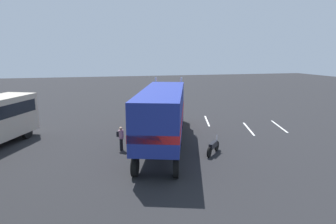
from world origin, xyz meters
TOP-DOWN VIEW (x-y plane):
  - ground_plane at (0.00, 0.00)m, footprint 120.00×120.00m
  - lane_stripe_near at (0.66, -3.50)m, footprint 4.27×1.38m
  - lane_stripe_mid at (-3.03, -5.93)m, footprint 4.25×1.47m
  - lane_stripe_far at (-2.89, -9.06)m, footprint 4.26×1.41m
  - semi_truck at (-5.71, 2.31)m, footprint 14.22×6.79m
  - person_bystander at (-6.04, 5.39)m, footprint 0.39×0.48m
  - motorcycle at (-8.25, -0.41)m, footprint 1.63×1.49m

SIDE VIEW (x-z plane):
  - ground_plane at x=0.00m, z-range 0.00..0.00m
  - lane_stripe_near at x=0.66m, z-range 0.00..0.01m
  - lane_stripe_mid at x=-3.03m, z-range 0.00..0.01m
  - lane_stripe_far at x=-2.89m, z-range 0.00..0.01m
  - motorcycle at x=-8.25m, z-range -0.08..1.04m
  - person_bystander at x=-6.04m, z-range 0.08..1.71m
  - semi_truck at x=-5.71m, z-range 0.27..4.77m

